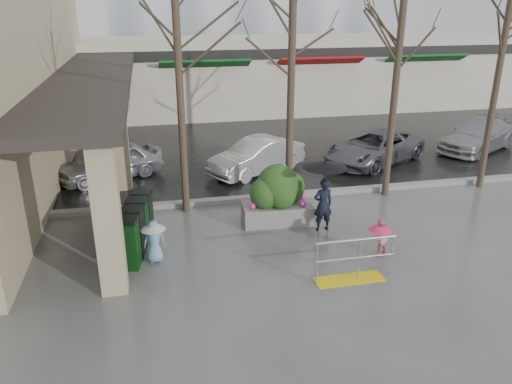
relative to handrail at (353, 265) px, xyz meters
name	(u,v)px	position (x,y,z in m)	size (l,w,h in m)	color
ground	(281,260)	(-1.36, 1.20, -0.38)	(120.00, 120.00, 0.00)	#51514F
street_asphalt	(193,99)	(-1.36, 23.20, -0.37)	(120.00, 36.00, 0.01)	black
curb	(248,198)	(-1.36, 5.20, -0.30)	(120.00, 0.30, 0.15)	gray
canopy_slab	(89,73)	(-6.16, 9.20, 3.25)	(2.80, 18.00, 0.25)	#2D2823
pillar_front	(107,217)	(-5.26, 0.70, 1.37)	(0.55, 0.55, 3.50)	tan
pillar_back	(119,138)	(-5.26, 7.20, 1.37)	(0.55, 0.55, 3.50)	tan
storefront_row	(234,75)	(0.64, 19.17, 1.64)	(34.00, 6.74, 4.00)	beige
handrail	(353,265)	(0.00, 0.00, 0.00)	(1.90, 0.50, 1.03)	yellow
tree_west	(177,36)	(-3.36, 4.80, 4.71)	(3.20, 3.20, 6.80)	#382B21
tree_midwest	(292,28)	(-0.16, 4.80, 4.86)	(3.20, 3.20, 7.00)	#382B21
tree_mideast	(400,41)	(3.14, 4.80, 4.48)	(3.20, 3.20, 6.50)	#382B21
tree_east	(507,21)	(6.64, 4.80, 5.01)	(3.20, 3.20, 7.20)	#382B21
woman	(324,186)	(0.21, 2.67, 0.92)	(1.21, 1.21, 2.04)	black
child_pink	(380,235)	(1.10, 0.95, 0.19)	(0.59, 0.59, 0.96)	pink
child_blue	(154,237)	(-4.36, 1.83, 0.27)	(0.61, 0.61, 1.08)	#6E93C3
planter	(278,195)	(-0.86, 3.47, 0.45)	(2.03, 1.18, 1.73)	slate
news_boxes	(136,227)	(-4.79, 2.53, 0.26)	(0.95, 2.33, 1.27)	#0C3711
car_a	(110,162)	(-5.72, 8.32, 0.25)	(1.49, 3.70, 1.26)	#9E9EA3
car_b	(257,156)	(-0.51, 7.85, 0.25)	(1.33, 3.82, 1.26)	silver
car_c	(374,147)	(4.21, 8.06, 0.25)	(2.09, 4.53, 1.26)	slate
car_d	(478,135)	(9.27, 8.79, 0.25)	(1.77, 4.34, 1.26)	#A0A0A5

